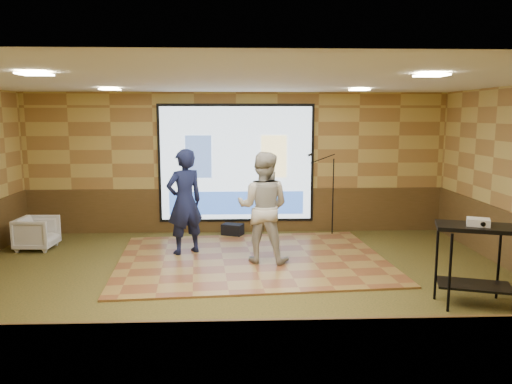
{
  "coord_description": "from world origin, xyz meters",
  "views": [
    {
      "loc": [
        -0.01,
        -7.17,
        2.53
      ],
      "look_at": [
        0.31,
        0.75,
        1.3
      ],
      "focal_mm": 35.0,
      "sensor_mm": 36.0,
      "label": 1
    }
  ],
  "objects_px": {
    "dance_floor": "(252,259)",
    "projector_screen": "(236,165)",
    "av_table": "(477,248)",
    "player_left": "(185,202)",
    "banquet_chair": "(37,233)",
    "mic_stand": "(330,212)",
    "projector": "(478,222)",
    "player_right": "(263,207)",
    "duffel_bag": "(233,230)"
  },
  "relations": [
    {
      "from": "dance_floor",
      "to": "projector_screen",
      "type": "bearing_deg",
      "value": 97.12
    },
    {
      "from": "projector_screen",
      "to": "av_table",
      "type": "bearing_deg",
      "value": -53.79
    },
    {
      "from": "dance_floor",
      "to": "player_left",
      "type": "xyz_separation_m",
      "value": [
        -1.2,
        0.39,
        0.97
      ]
    },
    {
      "from": "dance_floor",
      "to": "player_left",
      "type": "bearing_deg",
      "value": 161.8
    },
    {
      "from": "dance_floor",
      "to": "banquet_chair",
      "type": "bearing_deg",
      "value": 167.67
    },
    {
      "from": "player_left",
      "to": "mic_stand",
      "type": "relative_size",
      "value": 1.08
    },
    {
      "from": "projector_screen",
      "to": "player_left",
      "type": "bearing_deg",
      "value": -118.39
    },
    {
      "from": "dance_floor",
      "to": "banquet_chair",
      "type": "height_order",
      "value": "banquet_chair"
    },
    {
      "from": "dance_floor",
      "to": "mic_stand",
      "type": "distance_m",
      "value": 2.5
    },
    {
      "from": "projector_screen",
      "to": "player_left",
      "type": "distance_m",
      "value": 2.03
    },
    {
      "from": "av_table",
      "to": "projector",
      "type": "bearing_deg",
      "value": -120.21
    },
    {
      "from": "dance_floor",
      "to": "player_right",
      "type": "bearing_deg",
      "value": -44.14
    },
    {
      "from": "av_table",
      "to": "mic_stand",
      "type": "xyz_separation_m",
      "value": [
        -1.2,
        3.97,
        -0.3
      ]
    },
    {
      "from": "projector_screen",
      "to": "projector",
      "type": "height_order",
      "value": "projector_screen"
    },
    {
      "from": "player_right",
      "to": "av_table",
      "type": "xyz_separation_m",
      "value": [
        2.72,
        -2.03,
        -0.19
      ]
    },
    {
      "from": "projector_screen",
      "to": "player_right",
      "type": "height_order",
      "value": "projector_screen"
    },
    {
      "from": "dance_floor",
      "to": "duffel_bag",
      "type": "distance_m",
      "value": 1.79
    },
    {
      "from": "player_right",
      "to": "banquet_chair",
      "type": "height_order",
      "value": "player_right"
    },
    {
      "from": "dance_floor",
      "to": "duffel_bag",
      "type": "xyz_separation_m",
      "value": [
        -0.35,
        1.76,
        0.11
      ]
    },
    {
      "from": "projector_screen",
      "to": "player_left",
      "type": "relative_size",
      "value": 1.75
    },
    {
      "from": "banquet_chair",
      "to": "duffel_bag",
      "type": "relative_size",
      "value": 1.63
    },
    {
      "from": "mic_stand",
      "to": "duffel_bag",
      "type": "bearing_deg",
      "value": -173.47
    },
    {
      "from": "mic_stand",
      "to": "duffel_bag",
      "type": "relative_size",
      "value": 4.18
    },
    {
      "from": "projector_screen",
      "to": "dance_floor",
      "type": "height_order",
      "value": "projector_screen"
    },
    {
      "from": "av_table",
      "to": "projector",
      "type": "xyz_separation_m",
      "value": [
        -0.01,
        -0.02,
        0.35
      ]
    },
    {
      "from": "projector",
      "to": "banquet_chair",
      "type": "relative_size",
      "value": 0.41
    },
    {
      "from": "player_left",
      "to": "av_table",
      "type": "height_order",
      "value": "player_left"
    },
    {
      "from": "player_right",
      "to": "projector",
      "type": "xyz_separation_m",
      "value": [
        2.71,
        -2.04,
        0.16
      ]
    },
    {
      "from": "av_table",
      "to": "banquet_chair",
      "type": "distance_m",
      "value": 7.62
    },
    {
      "from": "projector_screen",
      "to": "player_left",
      "type": "xyz_separation_m",
      "value": [
        -0.93,
        -1.73,
        -0.49
      ]
    },
    {
      "from": "mic_stand",
      "to": "dance_floor",
      "type": "bearing_deg",
      "value": -127.68
    },
    {
      "from": "mic_stand",
      "to": "duffel_bag",
      "type": "xyz_separation_m",
      "value": [
        -2.05,
        -0.01,
        -0.36
      ]
    },
    {
      "from": "dance_floor",
      "to": "mic_stand",
      "type": "relative_size",
      "value": 2.63
    },
    {
      "from": "mic_stand",
      "to": "av_table",
      "type": "bearing_deg",
      "value": -66.85
    },
    {
      "from": "dance_floor",
      "to": "banquet_chair",
      "type": "distance_m",
      "value": 4.16
    },
    {
      "from": "player_right",
      "to": "dance_floor",
      "type": "bearing_deg",
      "value": -28.81
    },
    {
      "from": "mic_stand",
      "to": "duffel_bag",
      "type": "height_order",
      "value": "mic_stand"
    },
    {
      "from": "player_left",
      "to": "projector_screen",
      "type": "bearing_deg",
      "value": -150.27
    },
    {
      "from": "banquet_chair",
      "to": "player_left",
      "type": "bearing_deg",
      "value": -96.87
    },
    {
      "from": "mic_stand",
      "to": "banquet_chair",
      "type": "xyz_separation_m",
      "value": [
        -5.75,
        -0.88,
        -0.18
      ]
    },
    {
      "from": "player_right",
      "to": "mic_stand",
      "type": "distance_m",
      "value": 2.51
    },
    {
      "from": "projector_screen",
      "to": "mic_stand",
      "type": "xyz_separation_m",
      "value": [
        1.97,
        -0.36,
        -0.98
      ]
    },
    {
      "from": "projector_screen",
      "to": "duffel_bag",
      "type": "xyz_separation_m",
      "value": [
        -0.08,
        -0.37,
        -1.34
      ]
    },
    {
      "from": "dance_floor",
      "to": "mic_stand",
      "type": "bearing_deg",
      "value": 46.01
    },
    {
      "from": "av_table",
      "to": "projector",
      "type": "relative_size",
      "value": 3.87
    },
    {
      "from": "banquet_chair",
      "to": "projector",
      "type": "bearing_deg",
      "value": -111.17
    },
    {
      "from": "dance_floor",
      "to": "projector",
      "type": "relative_size",
      "value": 16.34
    },
    {
      "from": "av_table",
      "to": "duffel_bag",
      "type": "xyz_separation_m",
      "value": [
        -3.25,
        3.96,
        -0.66
      ]
    },
    {
      "from": "player_right",
      "to": "banquet_chair",
      "type": "xyz_separation_m",
      "value": [
        -4.23,
        1.06,
        -0.66
      ]
    },
    {
      "from": "banquet_chair",
      "to": "mic_stand",
      "type": "bearing_deg",
      "value": -78.42
    }
  ]
}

